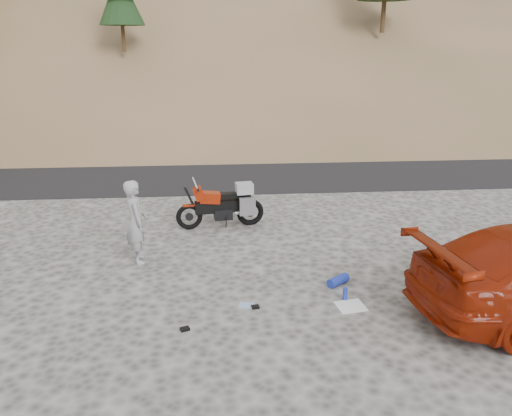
{
  "coord_description": "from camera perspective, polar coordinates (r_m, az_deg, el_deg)",
  "views": [
    {
      "loc": [
        -0.02,
        -9.66,
        4.63
      ],
      "look_at": [
        0.85,
        1.17,
        1.0
      ],
      "focal_mm": 35.0,
      "sensor_mm": 36.0,
      "label": 1
    }
  ],
  "objects": [
    {
      "name": "ground",
      "position": [
        10.71,
        -4.06,
        -7.19
      ],
      "size": [
        140.0,
        140.0,
        0.0
      ],
      "primitive_type": "plane",
      "color": "#413F3C",
      "rests_on": "ground"
    },
    {
      "name": "road",
      "position": [
        19.22,
        -4.41,
        4.48
      ],
      "size": [
        120.0,
        7.0,
        0.05
      ],
      "primitive_type": "cube",
      "color": "black",
      "rests_on": "ground"
    },
    {
      "name": "motorcycle",
      "position": [
        12.99,
        -3.63,
        0.31
      ],
      "size": [
        2.31,
        0.86,
        1.38
      ],
      "rotation": [
        0.0,
        0.0,
        0.14
      ],
      "color": "black",
      "rests_on": "ground"
    },
    {
      "name": "man",
      "position": [
        11.45,
        -13.21,
        -5.91
      ],
      "size": [
        0.63,
        0.78,
        1.86
      ],
      "primitive_type": "imported",
      "rotation": [
        0.0,
        0.0,
        1.88
      ],
      "color": "#99989D",
      "rests_on": "ground"
    },
    {
      "name": "gear_white_cloth",
      "position": [
        9.51,
        10.76,
        -10.96
      ],
      "size": [
        0.57,
        0.52,
        0.02
      ],
      "primitive_type": "cube",
      "rotation": [
        0.0,
        0.0,
        0.15
      ],
      "color": "white",
      "rests_on": "ground"
    },
    {
      "name": "gear_blue_mat",
      "position": [
        10.2,
        9.37,
        -8.17
      ],
      "size": [
        0.5,
        0.44,
        0.19
      ],
      "primitive_type": "cylinder",
      "rotation": [
        0.0,
        1.57,
        0.63
      ],
      "color": "#1B2FA6",
      "rests_on": "ground"
    },
    {
      "name": "gear_bottle",
      "position": [
        9.66,
        10.14,
        -9.65
      ],
      "size": [
        0.11,
        0.11,
        0.25
      ],
      "primitive_type": "cylinder",
      "rotation": [
        0.0,
        0.0,
        0.26
      ],
      "color": "#1B2FA6",
      "rests_on": "ground"
    },
    {
      "name": "gear_funnel",
      "position": [
        9.56,
        19.66,
        -11.1
      ],
      "size": [
        0.17,
        0.17,
        0.17
      ],
      "primitive_type": "cone",
      "rotation": [
        0.0,
        0.0,
        0.38
      ],
      "color": "red",
      "rests_on": "ground"
    },
    {
      "name": "gear_glove_a",
      "position": [
        8.74,
        -8.13,
        -13.53
      ],
      "size": [
        0.18,
        0.16,
        0.04
      ],
      "primitive_type": "cube",
      "rotation": [
        0.0,
        0.0,
        0.37
      ],
      "color": "black",
      "rests_on": "ground"
    },
    {
      "name": "gear_glove_b",
      "position": [
        9.29,
        -0.08,
        -11.23
      ],
      "size": [
        0.15,
        0.12,
        0.05
      ],
      "primitive_type": "cube",
      "rotation": [
        0.0,
        0.0,
        0.16
      ],
      "color": "black",
      "rests_on": "ground"
    },
    {
      "name": "gear_blue_cloth",
      "position": [
        9.38,
        -1.07,
        -11.06
      ],
      "size": [
        0.32,
        0.27,
        0.01
      ],
      "primitive_type": "cube",
      "rotation": [
        0.0,
        0.0,
        -0.23
      ],
      "color": "#849DCC",
      "rests_on": "ground"
    }
  ]
}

